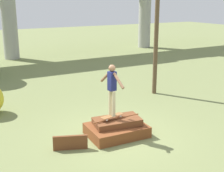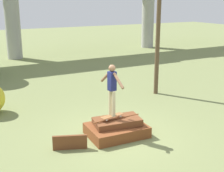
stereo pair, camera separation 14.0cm
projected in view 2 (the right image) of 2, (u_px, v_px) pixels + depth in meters
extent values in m
plane|color=olive|center=(117.00, 135.00, 10.32)|extent=(80.00, 80.00, 0.00)
cube|color=brown|center=(117.00, 130.00, 10.27)|extent=(1.92, 1.45, 0.36)
cube|color=brown|center=(117.00, 122.00, 10.24)|extent=(1.64, 1.13, 0.26)
cylinder|color=brown|center=(117.00, 118.00, 10.16)|extent=(1.68, 0.04, 0.04)
cube|color=brown|center=(70.00, 142.00, 9.31)|extent=(0.99, 0.45, 0.45)
cube|color=brown|center=(112.00, 116.00, 10.12)|extent=(0.83, 0.33, 0.01)
cylinder|color=silver|center=(117.00, 115.00, 10.37)|extent=(0.06, 0.04, 0.05)
cylinder|color=silver|center=(121.00, 116.00, 10.22)|extent=(0.06, 0.04, 0.05)
cylinder|color=silver|center=(103.00, 118.00, 10.05)|extent=(0.06, 0.04, 0.05)
cylinder|color=silver|center=(107.00, 120.00, 9.90)|extent=(0.06, 0.04, 0.05)
cylinder|color=#C6B78E|center=(110.00, 102.00, 10.07)|extent=(0.12, 0.12, 0.85)
cylinder|color=#C6B78E|center=(114.00, 104.00, 9.94)|extent=(0.12, 0.12, 0.85)
cube|color=#191E51|center=(112.00, 81.00, 9.81)|extent=(0.25, 0.24, 0.62)
sphere|color=brown|center=(112.00, 68.00, 9.70)|extent=(0.22, 0.22, 0.22)
cylinder|color=brown|center=(106.00, 77.00, 10.05)|extent=(0.16, 0.53, 0.45)
cylinder|color=brown|center=(118.00, 81.00, 9.53)|extent=(0.16, 0.53, 0.45)
cylinder|color=#9E9E99|center=(12.00, 17.00, 22.90)|extent=(1.10, 1.10, 6.24)
cylinder|color=#9E9E99|center=(148.00, 13.00, 28.43)|extent=(1.10, 1.10, 6.24)
cylinder|color=brown|center=(158.00, 22.00, 14.02)|extent=(0.20, 0.20, 6.76)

